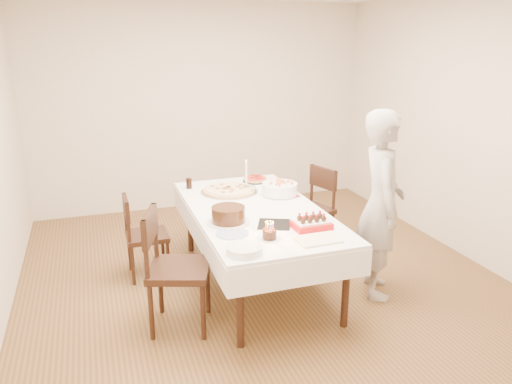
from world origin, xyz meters
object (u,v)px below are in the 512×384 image
object	(u,v)px
pizza_white	(229,190)
chair_left_savory	(147,236)
chair_right_savory	(309,210)
dining_table	(256,246)
strawberry_box	(311,224)
chair_left_dessert	(179,270)
pasta_bowl	(280,189)
birthday_cake	(269,230)
cola_glass	(189,183)
layer_cake	(228,215)
taper_candle	(246,175)
person	(381,205)
pizza_pepperoni	(255,179)

from	to	relation	value
pizza_white	chair_left_savory	bearing A→B (deg)	-175.08
chair_right_savory	pizza_white	size ratio (longest dim) A/B	1.58
dining_table	chair_left_savory	distance (m)	1.07
chair_right_savory	strawberry_box	xyz separation A→B (m)	(-0.51, -1.15, 0.33)
chair_left_dessert	dining_table	bearing A→B (deg)	-129.68
chair_left_savory	pasta_bowl	bearing A→B (deg)	172.19
chair_right_savory	birthday_cake	xyz separation A→B (m)	(-0.92, -1.25, 0.37)
pizza_white	cola_glass	xyz separation A→B (m)	(-0.36, 0.26, 0.03)
chair_left_savory	cola_glass	xyz separation A→B (m)	(0.49, 0.33, 0.39)
layer_cake	pizza_white	bearing A→B (deg)	73.88
pizza_white	cola_glass	bearing A→B (deg)	144.02
cola_glass	taper_candle	bearing A→B (deg)	-27.09
person	taper_candle	xyz separation A→B (m)	(-0.91, 1.05, 0.07)
person	pasta_bowl	world-z (taller)	person
dining_table	pasta_bowl	xyz separation A→B (m)	(0.36, 0.32, 0.44)
dining_table	layer_cake	distance (m)	0.62
layer_cake	chair_right_savory	bearing A→B (deg)	35.88
chair_left_dessert	cola_glass	bearing A→B (deg)	-86.52
pizza_white	birthday_cake	bearing A→B (deg)	-91.36
birthday_cake	chair_left_dessert	bearing A→B (deg)	163.95
birthday_cake	pizza_white	bearing A→B (deg)	88.64
chair_right_savory	cola_glass	size ratio (longest dim) A/B	8.27
pizza_white	pasta_bowl	distance (m)	0.52
chair_left_savory	pizza_white	distance (m)	0.93
chair_right_savory	chair_left_savory	bearing A→B (deg)	163.78
dining_table	pizza_pepperoni	bearing A→B (deg)	71.80
dining_table	layer_cake	size ratio (longest dim) A/B	5.91
pizza_pepperoni	layer_cake	size ratio (longest dim) A/B	0.76
dining_table	layer_cake	bearing A→B (deg)	-142.00
chair_left_dessert	chair_right_savory	bearing A→B (deg)	-128.16
chair_left_savory	pizza_pepperoni	size ratio (longest dim) A/B	3.02
pizza_pepperoni	taper_candle	world-z (taller)	taper_candle
dining_table	birthday_cake	xyz separation A→B (m)	(-0.13, -0.70, 0.45)
chair_left_savory	person	xyz separation A→B (m)	(1.94, -1.00, 0.43)
birthday_cake	strawberry_box	world-z (taller)	birthday_cake
chair_left_dessert	taper_candle	world-z (taller)	taper_candle
dining_table	birthday_cake	size ratio (longest dim) A/B	16.76
taper_candle	strawberry_box	xyz separation A→B (m)	(0.20, -1.15, -0.13)
chair_left_savory	person	distance (m)	2.22
dining_table	birthday_cake	bearing A→B (deg)	-100.17
dining_table	taper_candle	xyz separation A→B (m)	(0.08, 0.55, 0.54)
chair_right_savory	layer_cake	world-z (taller)	chair_right_savory
strawberry_box	layer_cake	bearing A→B (deg)	151.38
cola_glass	birthday_cake	world-z (taller)	birthday_cake
taper_candle	strawberry_box	distance (m)	1.17
chair_left_savory	pizza_white	size ratio (longest dim) A/B	1.43
chair_right_savory	taper_candle	size ratio (longest dim) A/B	2.74
chair_left_savory	strawberry_box	bearing A→B (deg)	137.99
chair_right_savory	taper_candle	bearing A→B (deg)	161.87
chair_right_savory	cola_glass	world-z (taller)	chair_right_savory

